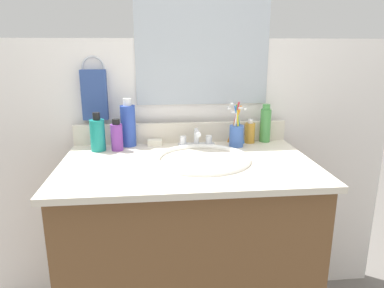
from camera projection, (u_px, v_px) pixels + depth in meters
name	position (u px, v px, depth m)	size (l,w,h in m)	color
vanity_cabinet	(188.00, 260.00, 1.48)	(0.93, 0.56, 0.82)	brown
countertop	(187.00, 164.00, 1.37)	(0.97, 0.61, 0.02)	beige
backsplash	(182.00, 133.00, 1.63)	(0.97, 0.02, 0.09)	beige
back_wall	(181.00, 175.00, 1.75)	(2.07, 0.04, 1.30)	white
mirror_panel	(203.00, 41.00, 1.57)	(0.60, 0.01, 0.56)	#B2BCC6
towel_ring	(93.00, 67.00, 1.55)	(0.10, 0.10, 0.01)	silver
hand_towel	(94.00, 95.00, 1.57)	(0.11, 0.04, 0.22)	#334C8C
sink_basin	(202.00, 168.00, 1.39)	(0.38, 0.38, 0.11)	white
faucet	(197.00, 141.00, 1.56)	(0.16, 0.10, 0.08)	silver
bottle_cream_purple	(117.00, 136.00, 1.50)	(0.05, 0.05, 0.14)	#7A3899
bottle_oil_amber	(250.00, 132.00, 1.62)	(0.04, 0.04, 0.11)	gold
bottle_mouthwash_teal	(98.00, 134.00, 1.49)	(0.06, 0.06, 0.16)	teal
bottle_toner_green	(265.00, 124.00, 1.63)	(0.05, 0.05, 0.17)	#4C9E4C
bottle_shampoo_blue	(128.00, 125.00, 1.56)	(0.06, 0.06, 0.21)	#2D4CB2
cup_blue_plastic	(236.00, 134.00, 1.56)	(0.08, 0.07, 0.20)	#3F66B7
soap_bar	(155.00, 142.00, 1.59)	(0.06, 0.04, 0.02)	white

